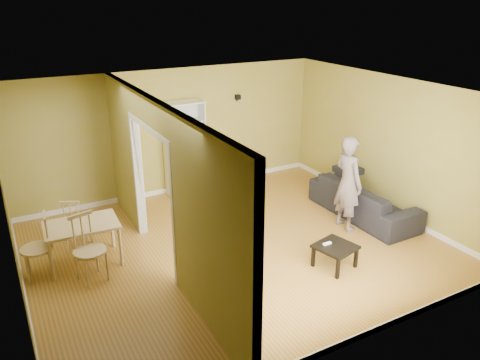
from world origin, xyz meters
The scene contains 15 objects.
room_shell centered at (0.00, 0.00, 1.30)m, with size 6.50×6.50×6.50m.
partition centered at (-1.20, 0.00, 1.30)m, with size 0.22×5.50×2.60m, color olive, non-canonical shape.
wall_speaker centered at (1.50, 2.69, 1.90)m, with size 0.10×0.10×0.10m, color black.
sofa centered at (2.70, -0.10, 0.43)m, with size 0.97×2.26×0.86m, color #212128.
person centered at (2.08, -0.31, 1.01)m, with size 0.58×0.74×2.03m, color slate.
bookshelf centered at (0.18, 2.60, 0.98)m, with size 0.82×0.36×1.96m.
paper_box_teal centered at (0.15, 2.56, 0.91)m, with size 0.45×0.29×0.23m, color #11696E.
paper_box_navy_b centered at (0.17, 2.56, 1.28)m, with size 0.41×0.27×0.21m, color navy.
paper_box_navy_c centered at (0.15, 2.56, 1.53)m, with size 0.46×0.30×0.24m, color navy.
coffee_table centered at (1.06, -1.28, 0.32)m, with size 0.56×0.56×0.37m.
game_controller centered at (0.97, -1.18, 0.39)m, with size 0.14×0.04×0.03m, color white.
dining_table centered at (-2.31, 0.69, 0.61)m, with size 1.09×0.73×0.68m.
chair_left centered at (-2.98, 0.61, 0.50)m, with size 0.46×0.46×1.01m, color tan, non-canonical shape.
chair_near centered at (-2.31, 0.14, 0.52)m, with size 0.47×0.47×1.03m, color tan, non-canonical shape.
chair_far centered at (-2.31, 1.33, 0.44)m, with size 0.40×0.40×0.88m, color tan, non-canonical shape.
Camera 1 is at (-3.22, -6.09, 3.94)m, focal length 35.00 mm.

